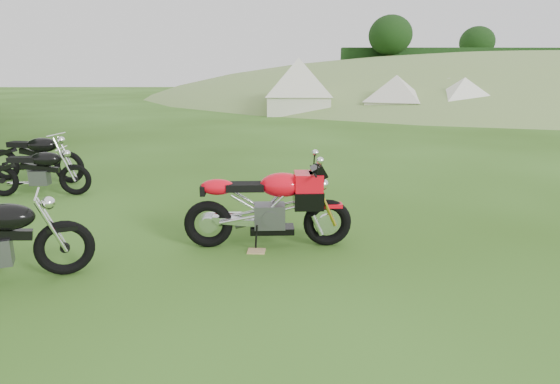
{
  "coord_description": "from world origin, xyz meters",
  "views": [
    {
      "loc": [
        -0.46,
        -5.37,
        2.41
      ],
      "look_at": [
        -0.37,
        0.4,
        0.89
      ],
      "focal_mm": 30.0,
      "sensor_mm": 36.0,
      "label": 1
    }
  ],
  "objects_px": {
    "plywood_board": "(256,251)",
    "tent_mid": "(396,94)",
    "vintage_moto_d": "(35,156)",
    "tent_right": "(463,96)",
    "caravan": "(476,96)",
    "tent_left": "(298,88)",
    "sport_motorcycle": "(268,200)",
    "vintage_moto_c": "(38,171)"
  },
  "relations": [
    {
      "from": "tent_left",
      "to": "tent_right",
      "type": "distance_m",
      "value": 8.4
    },
    {
      "from": "plywood_board",
      "to": "tent_left",
      "type": "xyz_separation_m",
      "value": [
        1.63,
        19.86,
        1.41
      ]
    },
    {
      "from": "vintage_moto_c",
      "to": "caravan",
      "type": "xyz_separation_m",
      "value": [
        15.91,
        17.47,
        0.44
      ]
    },
    {
      "from": "vintage_moto_d",
      "to": "caravan",
      "type": "bearing_deg",
      "value": 54.82
    },
    {
      "from": "caravan",
      "to": "tent_mid",
      "type": "bearing_deg",
      "value": -145.09
    },
    {
      "from": "sport_motorcycle",
      "to": "tent_mid",
      "type": "distance_m",
      "value": 19.18
    },
    {
      "from": "tent_left",
      "to": "vintage_moto_d",
      "type": "bearing_deg",
      "value": -110.77
    },
    {
      "from": "tent_right",
      "to": "tent_mid",
      "type": "bearing_deg",
      "value": 165.48
    },
    {
      "from": "vintage_moto_d",
      "to": "tent_right",
      "type": "xyz_separation_m",
      "value": [
        14.63,
        13.39,
        0.54
      ]
    },
    {
      "from": "vintage_moto_c",
      "to": "caravan",
      "type": "bearing_deg",
      "value": 44.35
    },
    {
      "from": "vintage_moto_c",
      "to": "tent_left",
      "type": "bearing_deg",
      "value": 67.26
    },
    {
      "from": "vintage_moto_c",
      "to": "vintage_moto_d",
      "type": "bearing_deg",
      "value": 113.99
    },
    {
      "from": "vintage_moto_d",
      "to": "tent_mid",
      "type": "height_order",
      "value": "tent_mid"
    },
    {
      "from": "plywood_board",
      "to": "tent_mid",
      "type": "xyz_separation_m",
      "value": [
        6.53,
        18.31,
        1.14
      ]
    },
    {
      "from": "sport_motorcycle",
      "to": "tent_mid",
      "type": "xyz_separation_m",
      "value": [
        6.37,
        18.09,
        0.49
      ]
    },
    {
      "from": "vintage_moto_d",
      "to": "caravan",
      "type": "distance_m",
      "value": 23.2
    },
    {
      "from": "tent_mid",
      "to": "tent_right",
      "type": "xyz_separation_m",
      "value": [
        3.17,
        -0.77,
        -0.04
      ]
    },
    {
      "from": "sport_motorcycle",
      "to": "tent_mid",
      "type": "relative_size",
      "value": 0.83
    },
    {
      "from": "vintage_moto_c",
      "to": "vintage_moto_d",
      "type": "height_order",
      "value": "vintage_moto_d"
    },
    {
      "from": "vintage_moto_c",
      "to": "tent_right",
      "type": "height_order",
      "value": "tent_right"
    },
    {
      "from": "caravan",
      "to": "tent_left",
      "type": "bearing_deg",
      "value": -164.59
    },
    {
      "from": "vintage_moto_d",
      "to": "tent_mid",
      "type": "relative_size",
      "value": 0.82
    },
    {
      "from": "tent_left",
      "to": "tent_mid",
      "type": "bearing_deg",
      "value": -15.67
    },
    {
      "from": "plywood_board",
      "to": "tent_right",
      "type": "xyz_separation_m",
      "value": [
        9.7,
        17.54,
        1.1
      ]
    },
    {
      "from": "tent_left",
      "to": "tent_mid",
      "type": "relative_size",
      "value": 1.24
    },
    {
      "from": "sport_motorcycle",
      "to": "tent_right",
      "type": "xyz_separation_m",
      "value": [
        9.54,
        17.31,
        0.45
      ]
    },
    {
      "from": "tent_left",
      "to": "plywood_board",
      "type": "bearing_deg",
      "value": -92.8
    },
    {
      "from": "tent_left",
      "to": "caravan",
      "type": "height_order",
      "value": "tent_left"
    },
    {
      "from": "plywood_board",
      "to": "vintage_moto_c",
      "type": "xyz_separation_m",
      "value": [
        -4.32,
        2.97,
        0.5
      ]
    },
    {
      "from": "vintage_moto_c",
      "to": "tent_right",
      "type": "bearing_deg",
      "value": 42.76
    },
    {
      "from": "tent_right",
      "to": "sport_motorcycle",
      "type": "bearing_deg",
      "value": -119.65
    },
    {
      "from": "vintage_moto_d",
      "to": "tent_right",
      "type": "relative_size",
      "value": 0.85
    },
    {
      "from": "plywood_board",
      "to": "vintage_moto_c",
      "type": "bearing_deg",
      "value": 145.52
    },
    {
      "from": "vintage_moto_d",
      "to": "tent_right",
      "type": "distance_m",
      "value": 19.84
    },
    {
      "from": "vintage_moto_c",
      "to": "tent_mid",
      "type": "height_order",
      "value": "tent_mid"
    },
    {
      "from": "caravan",
      "to": "sport_motorcycle",
      "type": "bearing_deg",
      "value": -107.4
    },
    {
      "from": "vintage_moto_d",
      "to": "tent_right",
      "type": "height_order",
      "value": "tent_right"
    },
    {
      "from": "tent_mid",
      "to": "caravan",
      "type": "bearing_deg",
      "value": 46.82
    },
    {
      "from": "tent_left",
      "to": "caravan",
      "type": "xyz_separation_m",
      "value": [
        9.96,
        0.58,
        -0.48
      ]
    },
    {
      "from": "sport_motorcycle",
      "to": "plywood_board",
      "type": "height_order",
      "value": "sport_motorcycle"
    },
    {
      "from": "vintage_moto_c",
      "to": "vintage_moto_d",
      "type": "distance_m",
      "value": 1.33
    },
    {
      "from": "tent_right",
      "to": "caravan",
      "type": "distance_m",
      "value": 3.47
    }
  ]
}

